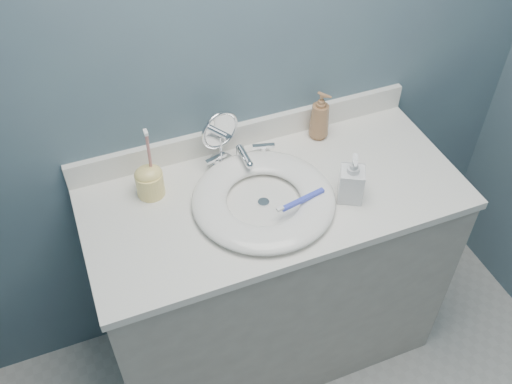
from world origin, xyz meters
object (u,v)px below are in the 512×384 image
soap_bottle_amber (320,115)px  toothbrush_holder (149,180)px  soap_bottle_clear (352,178)px  makeup_mirror (220,136)px

soap_bottle_amber → toothbrush_holder: bearing=151.0°
soap_bottle_amber → soap_bottle_clear: (-0.04, -0.31, -0.01)m
makeup_mirror → soap_bottle_clear: (0.32, -0.31, -0.03)m
soap_bottle_amber → toothbrush_holder: size_ratio=0.72×
soap_bottle_amber → toothbrush_holder: toothbrush_holder is taller
soap_bottle_clear → toothbrush_holder: toothbrush_holder is taller
soap_bottle_amber → makeup_mirror: bearing=145.7°
makeup_mirror → soap_bottle_amber: 0.36m
soap_bottle_clear → toothbrush_holder: bearing=-174.6°
soap_bottle_amber → toothbrush_holder: (-0.62, -0.06, -0.03)m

